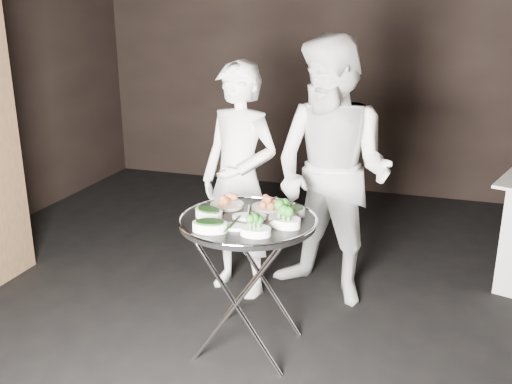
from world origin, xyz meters
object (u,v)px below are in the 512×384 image
(tray_stand, at_px, (248,279))
(waiter_left, at_px, (239,181))
(serving_tray, at_px, (248,220))
(waiter_right, at_px, (332,174))

(tray_stand, relative_size, waiter_left, 0.49)
(waiter_left, bearing_deg, serving_tray, -49.85)
(waiter_right, bearing_deg, serving_tray, -90.96)
(waiter_left, bearing_deg, waiter_right, 25.42)
(waiter_right, bearing_deg, waiter_left, -150.46)
(tray_stand, bearing_deg, waiter_right, 68.02)
(waiter_left, relative_size, waiter_right, 0.91)
(tray_stand, xyz_separation_m, waiter_right, (0.33, 0.81, 0.45))
(tray_stand, relative_size, serving_tray, 1.03)
(tray_stand, bearing_deg, serving_tray, -90.00)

